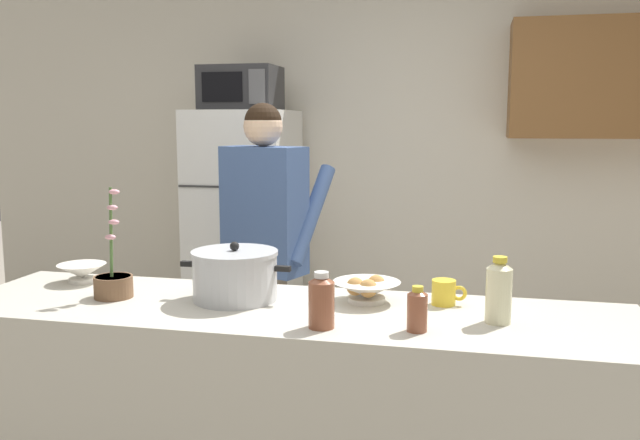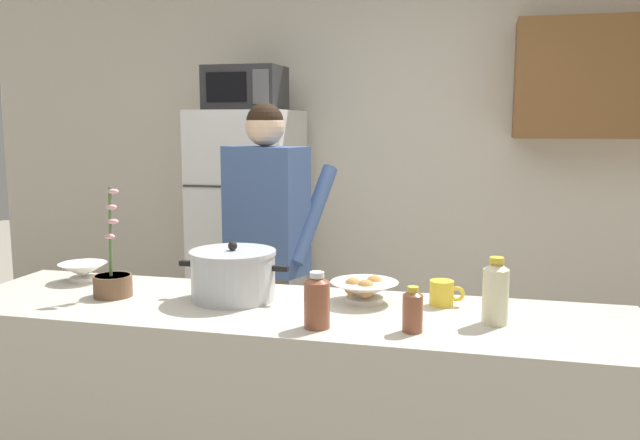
# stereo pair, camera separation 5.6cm
# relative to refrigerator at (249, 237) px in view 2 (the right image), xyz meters

# --- Properties ---
(back_wall_unit) EXTENTS (6.00, 0.48, 2.60)m
(back_wall_unit) POSITION_rel_refrigerator_xyz_m (1.07, 0.41, 0.55)
(back_wall_unit) COLOR silver
(back_wall_unit) RESTS_ON ground
(kitchen_island) EXTENTS (2.56, 0.68, 0.92)m
(kitchen_island) POSITION_rel_refrigerator_xyz_m (0.81, -1.85, -0.38)
(kitchen_island) COLOR beige
(kitchen_island) RESTS_ON ground
(refrigerator) EXTENTS (0.64, 0.68, 1.68)m
(refrigerator) POSITION_rel_refrigerator_xyz_m (0.00, 0.00, 0.00)
(refrigerator) COLOR white
(refrigerator) RESTS_ON ground
(microwave) EXTENTS (0.48, 0.37, 0.28)m
(microwave) POSITION_rel_refrigerator_xyz_m (0.00, -0.02, 0.98)
(microwave) COLOR #2D2D30
(microwave) RESTS_ON refrigerator
(person_near_pot) EXTENTS (0.61, 0.55, 1.70)m
(person_near_pot) POSITION_rel_refrigerator_xyz_m (0.43, -0.90, 0.23)
(person_near_pot) COLOR #726656
(person_near_pot) RESTS_ON ground
(cooking_pot) EXTENTS (0.44, 0.33, 0.23)m
(cooking_pot) POSITION_rel_refrigerator_xyz_m (0.59, -1.78, 0.18)
(cooking_pot) COLOR silver
(cooking_pot) RESTS_ON kitchen_island
(coffee_mug) EXTENTS (0.13, 0.09, 0.10)m
(coffee_mug) POSITION_rel_refrigerator_xyz_m (1.38, -1.68, 0.13)
(coffee_mug) COLOR yellow
(coffee_mug) RESTS_ON kitchen_island
(bread_bowl) EXTENTS (0.26, 0.26, 0.10)m
(bread_bowl) POSITION_rel_refrigerator_xyz_m (1.09, -1.71, 0.13)
(bread_bowl) COLOR white
(bread_bowl) RESTS_ON kitchen_island
(empty_bowl) EXTENTS (0.20, 0.20, 0.08)m
(empty_bowl) POSITION_rel_refrigerator_xyz_m (-0.15, -1.67, 0.13)
(empty_bowl) COLOR white
(empty_bowl) RESTS_ON kitchen_island
(bottle_near_edge) EXTENTS (0.09, 0.09, 0.23)m
(bottle_near_edge) POSITION_rel_refrigerator_xyz_m (1.57, -1.87, 0.19)
(bottle_near_edge) COLOR beige
(bottle_near_edge) RESTS_ON kitchen_island
(bottle_mid_counter) EXTENTS (0.09, 0.09, 0.19)m
(bottle_mid_counter) POSITION_rel_refrigerator_xyz_m (0.99, -2.06, 0.17)
(bottle_mid_counter) COLOR brown
(bottle_mid_counter) RESTS_ON kitchen_island
(bottle_far_corner) EXTENTS (0.07, 0.07, 0.15)m
(bottle_far_corner) POSITION_rel_refrigerator_xyz_m (1.31, -2.02, 0.16)
(bottle_far_corner) COLOR brown
(bottle_far_corner) RESTS_ON kitchen_island
(potted_orchid) EXTENTS (0.15, 0.15, 0.43)m
(potted_orchid) POSITION_rel_refrigerator_xyz_m (0.11, -1.86, 0.14)
(potted_orchid) COLOR brown
(potted_orchid) RESTS_ON kitchen_island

